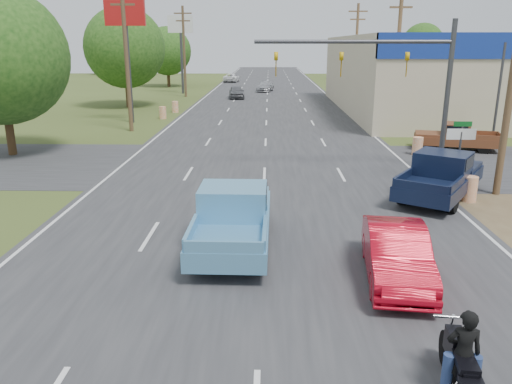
{
  "coord_description": "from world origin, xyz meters",
  "views": [
    {
      "loc": [
        0.18,
        -6.76,
        5.9
      ],
      "look_at": [
        -0.21,
        8.7,
        1.3
      ],
      "focal_mm": 35.0,
      "sensor_mm": 36.0,
      "label": 1
    }
  ],
  "objects_px": {
    "blue_pickup": "(233,215)",
    "brown_pickup": "(455,136)",
    "motorcycle": "(462,375)",
    "distant_car_white": "(231,78)",
    "distant_car_silver": "(265,86)",
    "red_convertible": "(396,254)",
    "distant_car_grey": "(237,92)",
    "rider": "(463,359)",
    "navy_pickup": "(442,175)"
  },
  "relations": [
    {
      "from": "motorcycle",
      "to": "distant_car_white",
      "type": "height_order",
      "value": "distant_car_white"
    },
    {
      "from": "motorcycle",
      "to": "brown_pickup",
      "type": "xyz_separation_m",
      "value": [
        7.46,
        21.52,
        0.26
      ]
    },
    {
      "from": "motorcycle",
      "to": "navy_pickup",
      "type": "xyz_separation_m",
      "value": [
        3.6,
        12.06,
        0.4
      ]
    },
    {
      "from": "navy_pickup",
      "to": "distant_car_grey",
      "type": "bearing_deg",
      "value": 138.61
    },
    {
      "from": "navy_pickup",
      "to": "distant_car_white",
      "type": "bearing_deg",
      "value": 134.62
    },
    {
      "from": "rider",
      "to": "brown_pickup",
      "type": "height_order",
      "value": "rider"
    },
    {
      "from": "red_convertible",
      "to": "distant_car_grey",
      "type": "bearing_deg",
      "value": 104.99
    },
    {
      "from": "distant_car_white",
      "to": "motorcycle",
      "type": "bearing_deg",
      "value": 101.7
    },
    {
      "from": "brown_pickup",
      "to": "distant_car_grey",
      "type": "height_order",
      "value": "brown_pickup"
    },
    {
      "from": "motorcycle",
      "to": "navy_pickup",
      "type": "relative_size",
      "value": 0.4
    },
    {
      "from": "red_convertible",
      "to": "distant_car_grey",
      "type": "xyz_separation_m",
      "value": [
        -6.95,
        45.07,
        0.0
      ]
    },
    {
      "from": "navy_pickup",
      "to": "distant_car_grey",
      "type": "xyz_separation_m",
      "value": [
        -10.52,
        37.68,
        -0.22
      ]
    },
    {
      "from": "motorcycle",
      "to": "distant_car_grey",
      "type": "bearing_deg",
      "value": 103.7
    },
    {
      "from": "brown_pickup",
      "to": "distant_car_white",
      "type": "xyz_separation_m",
      "value": [
        -16.81,
        53.54,
        -0.12
      ]
    },
    {
      "from": "navy_pickup",
      "to": "distant_car_white",
      "type": "height_order",
      "value": "navy_pickup"
    },
    {
      "from": "motorcycle",
      "to": "distant_car_white",
      "type": "distance_m",
      "value": 75.64
    },
    {
      "from": "rider",
      "to": "red_convertible",
      "type": "bearing_deg",
      "value": -84.46
    },
    {
      "from": "motorcycle",
      "to": "distant_car_grey",
      "type": "distance_m",
      "value": 50.22
    },
    {
      "from": "rider",
      "to": "distant_car_silver",
      "type": "height_order",
      "value": "rider"
    },
    {
      "from": "distant_car_white",
      "to": "navy_pickup",
      "type": "bearing_deg",
      "value": 106.21
    },
    {
      "from": "red_convertible",
      "to": "brown_pickup",
      "type": "height_order",
      "value": "brown_pickup"
    },
    {
      "from": "brown_pickup",
      "to": "distant_car_grey",
      "type": "xyz_separation_m",
      "value": [
        -14.39,
        28.22,
        -0.08
      ]
    },
    {
      "from": "blue_pickup",
      "to": "distant_car_white",
      "type": "bearing_deg",
      "value": 95.05
    },
    {
      "from": "navy_pickup",
      "to": "blue_pickup",
      "type": "bearing_deg",
      "value": -114.11
    },
    {
      "from": "distant_car_grey",
      "to": "navy_pickup",
      "type": "bearing_deg",
      "value": -79.6
    },
    {
      "from": "rider",
      "to": "brown_pickup",
      "type": "relative_size",
      "value": 0.33
    },
    {
      "from": "brown_pickup",
      "to": "distant_car_grey",
      "type": "bearing_deg",
      "value": 41.61
    },
    {
      "from": "rider",
      "to": "navy_pickup",
      "type": "bearing_deg",
      "value": -100.89
    },
    {
      "from": "red_convertible",
      "to": "rider",
      "type": "distance_m",
      "value": 4.6
    },
    {
      "from": "red_convertible",
      "to": "navy_pickup",
      "type": "bearing_deg",
      "value": 70.45
    },
    {
      "from": "motorcycle",
      "to": "distant_car_grey",
      "type": "xyz_separation_m",
      "value": [
        -6.93,
        49.74,
        0.18
      ]
    },
    {
      "from": "motorcycle",
      "to": "distant_car_white",
      "type": "bearing_deg",
      "value": 102.88
    },
    {
      "from": "red_convertible",
      "to": "navy_pickup",
      "type": "distance_m",
      "value": 8.22
    },
    {
      "from": "distant_car_silver",
      "to": "distant_car_white",
      "type": "xyz_separation_m",
      "value": [
        -5.58,
        16.66,
        0.02
      ]
    },
    {
      "from": "rider",
      "to": "blue_pickup",
      "type": "xyz_separation_m",
      "value": [
        -4.34,
        6.87,
        0.13
      ]
    },
    {
      "from": "red_convertible",
      "to": "distant_car_silver",
      "type": "bearing_deg",
      "value": 100.27
    },
    {
      "from": "rider",
      "to": "distant_car_white",
      "type": "xyz_separation_m",
      "value": [
        -9.36,
        74.99,
        -0.15
      ]
    },
    {
      "from": "brown_pickup",
      "to": "distant_car_grey",
      "type": "distance_m",
      "value": 31.68
    },
    {
      "from": "distant_car_grey",
      "to": "red_convertible",
      "type": "bearing_deg",
      "value": -86.44
    },
    {
      "from": "blue_pickup",
      "to": "distant_car_grey",
      "type": "xyz_separation_m",
      "value": [
        -2.59,
        42.81,
        -0.23
      ]
    },
    {
      "from": "rider",
      "to": "distant_car_white",
      "type": "height_order",
      "value": "rider"
    },
    {
      "from": "red_convertible",
      "to": "rider",
      "type": "relative_size",
      "value": 2.63
    },
    {
      "from": "blue_pickup",
      "to": "brown_pickup",
      "type": "distance_m",
      "value": 18.76
    },
    {
      "from": "brown_pickup",
      "to": "distant_car_silver",
      "type": "height_order",
      "value": "brown_pickup"
    },
    {
      "from": "blue_pickup",
      "to": "brown_pickup",
      "type": "height_order",
      "value": "blue_pickup"
    },
    {
      "from": "distant_car_silver",
      "to": "distant_car_white",
      "type": "distance_m",
      "value": 17.57
    },
    {
      "from": "rider",
      "to": "brown_pickup",
      "type": "distance_m",
      "value": 22.71
    },
    {
      "from": "distant_car_silver",
      "to": "blue_pickup",
      "type": "bearing_deg",
      "value": -80.86
    },
    {
      "from": "navy_pickup",
      "to": "distant_car_grey",
      "type": "relative_size",
      "value": 1.41
    },
    {
      "from": "red_convertible",
      "to": "navy_pickup",
      "type": "height_order",
      "value": "navy_pickup"
    }
  ]
}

